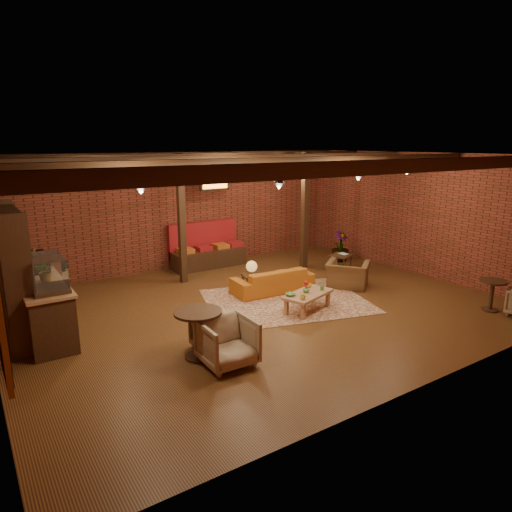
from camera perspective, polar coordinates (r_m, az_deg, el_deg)
floor at (r=9.86m, az=0.54°, el=-6.43°), size 10.00×10.00×0.00m
ceiling at (r=9.24m, az=0.59°, el=12.50°), size 10.00×8.00×0.02m
wall_back at (r=12.89m, az=-9.41°, el=5.61°), size 10.00×0.02×3.20m
wall_front at (r=6.58m, az=20.33°, el=-3.19°), size 10.00×0.02×3.20m
wall_right at (r=12.85m, az=19.52°, el=4.97°), size 0.02×8.00×3.20m
ceiling_beams at (r=9.24m, az=0.59°, el=11.75°), size 9.80×6.40×0.22m
ceiling_pipe at (r=10.62m, az=-4.31°, el=10.77°), size 9.60×0.12×0.12m
post_left at (r=11.38m, az=-9.29°, el=4.51°), size 0.16×0.16×3.20m
post_right at (r=12.65m, az=6.11°, el=5.56°), size 0.16×0.16×3.20m
service_counter at (r=9.13m, az=-25.25°, el=-4.21°), size 0.80×2.50×1.60m
plant_counter at (r=9.22m, az=-25.10°, el=-1.30°), size 0.35×0.39×0.30m
shelving_hutch at (r=9.08m, az=-28.09°, el=-1.99°), size 0.52×2.00×2.40m
chalkboard_menu at (r=5.69m, az=-29.40°, el=-6.82°), size 0.08×0.96×1.46m
banquette at (r=12.95m, az=-5.98°, el=0.80°), size 2.10×0.70×1.00m
service_sign at (r=12.26m, az=-5.22°, el=8.84°), size 0.86×0.06×0.30m
ceiling_spotlights at (r=9.25m, az=0.58°, el=10.39°), size 6.40×4.40×0.28m
rug at (r=10.24m, az=3.80°, el=-5.63°), size 4.06×3.51×0.01m
sofa at (r=10.78m, az=2.08°, el=-3.04°), size 1.99×0.89×0.57m
coffee_table at (r=9.59m, az=6.42°, el=-4.86°), size 1.28×0.91×0.65m
side_table_lamp at (r=10.46m, az=-0.55°, el=-1.65°), size 0.47×0.47×0.82m
round_table_left at (r=7.53m, az=-7.21°, el=-8.71°), size 0.78×0.78×0.81m
armchair_a at (r=7.91m, az=-5.23°, el=-9.23°), size 0.64×0.68×0.67m
armchair_b at (r=7.34m, az=-3.60°, el=-10.42°), size 0.83×0.78×0.83m
armchair_right at (r=11.30m, az=11.40°, el=-1.75°), size 1.10×1.16×0.85m
side_table_book at (r=12.29m, az=10.56°, el=-0.03°), size 0.63×0.63×0.57m
round_table_right at (r=10.74m, az=27.41°, el=-3.85°), size 0.56×0.56×0.66m
plant_tall at (r=13.56m, az=10.67°, el=4.86°), size 1.67×1.67×2.68m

